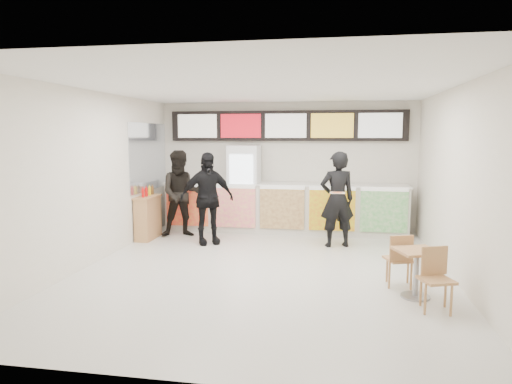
% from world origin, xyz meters
% --- Properties ---
extents(floor, '(7.00, 7.00, 0.00)m').
position_xyz_m(floor, '(0.00, 0.00, 0.00)').
color(floor, beige).
rests_on(floor, ground).
extents(ceiling, '(7.00, 7.00, 0.00)m').
position_xyz_m(ceiling, '(0.00, 0.00, 3.00)').
color(ceiling, white).
rests_on(ceiling, wall_back).
extents(wall_back, '(6.00, 0.00, 6.00)m').
position_xyz_m(wall_back, '(0.00, 3.50, 1.50)').
color(wall_back, silver).
rests_on(wall_back, floor).
extents(wall_left, '(0.00, 7.00, 7.00)m').
position_xyz_m(wall_left, '(-3.00, 0.00, 1.50)').
color(wall_left, silver).
rests_on(wall_left, floor).
extents(wall_right, '(0.00, 7.00, 7.00)m').
position_xyz_m(wall_right, '(3.00, 0.00, 1.50)').
color(wall_right, silver).
rests_on(wall_right, floor).
extents(service_counter, '(5.56, 0.77, 1.14)m').
position_xyz_m(service_counter, '(0.00, 3.09, 0.57)').
color(service_counter, silver).
rests_on(service_counter, floor).
extents(menu_board, '(5.50, 0.14, 0.70)m').
position_xyz_m(menu_board, '(0.00, 3.41, 2.45)').
color(menu_board, black).
rests_on(menu_board, wall_back).
extents(drinks_fridge, '(0.70, 0.67, 2.00)m').
position_xyz_m(drinks_fridge, '(-0.93, 3.11, 1.00)').
color(drinks_fridge, white).
rests_on(drinks_fridge, floor).
extents(mirror_panel, '(0.01, 2.00, 1.50)m').
position_xyz_m(mirror_panel, '(-2.99, 2.45, 1.75)').
color(mirror_panel, '#B2B7BF').
rests_on(mirror_panel, wall_left).
extents(customer_main, '(0.80, 0.65, 1.92)m').
position_xyz_m(customer_main, '(1.20, 1.92, 0.96)').
color(customer_main, black).
rests_on(customer_main, floor).
extents(customer_left, '(1.12, 1.00, 1.91)m').
position_xyz_m(customer_left, '(-2.18, 2.29, 0.95)').
color(customer_left, black).
rests_on(customer_left, floor).
extents(customer_mid, '(1.19, 0.95, 1.89)m').
position_xyz_m(customer_mid, '(-1.43, 1.71, 0.95)').
color(customer_mid, black).
rests_on(customer_mid, floor).
extents(pizza_slice, '(0.36, 0.36, 0.02)m').
position_xyz_m(pizza_slice, '(1.20, 1.47, 1.16)').
color(pizza_slice, beige).
rests_on(pizza_slice, customer_main).
extents(cafe_table, '(0.81, 1.42, 0.80)m').
position_xyz_m(cafe_table, '(2.28, -0.85, 0.47)').
color(cafe_table, tan).
rests_on(cafe_table, floor).
extents(condiment_ledge, '(0.34, 0.84, 1.11)m').
position_xyz_m(condiment_ledge, '(-2.82, 1.92, 0.48)').
color(condiment_ledge, tan).
rests_on(condiment_ledge, floor).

